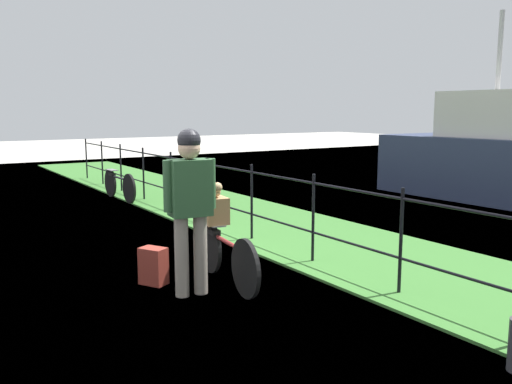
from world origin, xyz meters
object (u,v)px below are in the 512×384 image
at_px(moored_boat_near, 493,158).
at_px(wooden_crate, 213,210).
at_px(cyclist_person, 190,197).
at_px(bicycle_parked, 119,185).
at_px(bicycle_main, 226,255).
at_px(terrier_dog, 214,190).
at_px(backpack_on_paving, 153,266).

bearing_deg(moored_boat_near, wooden_crate, -78.78).
xyz_separation_m(cyclist_person, bicycle_parked, (-6.13, 1.35, -0.68)).
relative_size(cyclist_person, bicycle_parked, 1.01).
bearing_deg(bicycle_main, terrier_dog, 173.07).
xyz_separation_m(backpack_on_paving, bicycle_parked, (-5.61, 1.55, 0.12)).
xyz_separation_m(backpack_on_paving, moored_boat_near, (-1.41, 8.16, 0.66)).
bearing_deg(backpack_on_paving, bicycle_main, -150.82).
xyz_separation_m(wooden_crate, bicycle_parked, (-5.68, 0.85, -0.43)).
relative_size(backpack_on_paving, bicycle_parked, 0.24).
height_order(bicycle_main, moored_boat_near, moored_boat_near).
distance_m(terrier_dog, bicycle_parked, 5.80).
xyz_separation_m(bicycle_main, wooden_crate, (-0.34, 0.04, 0.43)).
xyz_separation_m(bicycle_main, cyclist_person, (0.11, -0.47, 0.68)).
xyz_separation_m(bicycle_main, terrier_dog, (-0.32, 0.04, 0.66)).
relative_size(bicycle_main, terrier_dog, 4.86).
relative_size(wooden_crate, moored_boat_near, 0.08).
bearing_deg(cyclist_person, wooden_crate, 131.80).
bearing_deg(bicycle_parked, moored_boat_near, 57.59).
height_order(bicycle_parked, moored_boat_near, moored_boat_near).
bearing_deg(moored_boat_near, backpack_on_paving, -80.22).
bearing_deg(bicycle_parked, cyclist_person, -12.45).
bearing_deg(bicycle_main, bicycle_parked, 171.61).
bearing_deg(wooden_crate, terrier_dog, -6.93).
height_order(bicycle_main, wooden_crate, wooden_crate).
height_order(bicycle_main, bicycle_parked, bicycle_main).
height_order(cyclist_person, bicycle_parked, cyclist_person).
distance_m(wooden_crate, terrier_dog, 0.23).
relative_size(wooden_crate, cyclist_person, 0.21).
height_order(backpack_on_paving, bicycle_parked, bicycle_parked).
distance_m(bicycle_main, wooden_crate, 0.55).
height_order(cyclist_person, moored_boat_near, moored_boat_near).
relative_size(bicycle_parked, moored_boat_near, 0.36).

